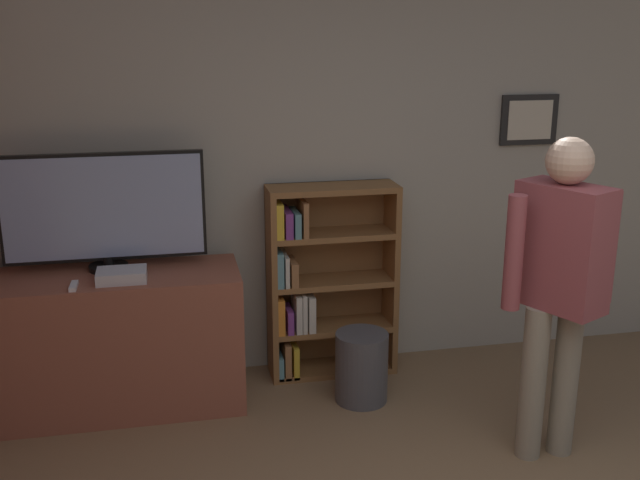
{
  "coord_description": "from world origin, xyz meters",
  "views": [
    {
      "loc": [
        -1.19,
        -1.72,
        2.16
      ],
      "look_at": [
        -0.44,
        1.87,
        1.1
      ],
      "focal_mm": 42.0,
      "sensor_mm": 36.0,
      "label": 1
    }
  ],
  "objects_px": {
    "television": "(104,210)",
    "waste_bin": "(362,367)",
    "bookshelf": "(321,282)",
    "person": "(559,275)",
    "game_console": "(122,275)"
  },
  "relations": [
    {
      "from": "television",
      "to": "waste_bin",
      "type": "distance_m",
      "value": 1.74
    },
    {
      "from": "game_console",
      "to": "waste_bin",
      "type": "distance_m",
      "value": 1.48
    },
    {
      "from": "television",
      "to": "person",
      "type": "distance_m",
      "value": 2.46
    },
    {
      "from": "bookshelf",
      "to": "person",
      "type": "xyz_separation_m",
      "value": [
        0.94,
        -1.19,
        0.38
      ]
    },
    {
      "from": "television",
      "to": "game_console",
      "type": "bearing_deg",
      "value": -68.99
    },
    {
      "from": "person",
      "to": "game_console",
      "type": "bearing_deg",
      "value": -138.01
    },
    {
      "from": "game_console",
      "to": "person",
      "type": "bearing_deg",
      "value": -21.99
    },
    {
      "from": "person",
      "to": "waste_bin",
      "type": "distance_m",
      "value": 1.34
    },
    {
      "from": "bookshelf",
      "to": "television",
      "type": "bearing_deg",
      "value": -174.72
    },
    {
      "from": "television",
      "to": "waste_bin",
      "type": "xyz_separation_m",
      "value": [
        1.42,
        -0.31,
        -0.95
      ]
    },
    {
      "from": "bookshelf",
      "to": "waste_bin",
      "type": "relative_size",
      "value": 2.89
    },
    {
      "from": "game_console",
      "to": "waste_bin",
      "type": "relative_size",
      "value": 0.63
    },
    {
      "from": "game_console",
      "to": "person",
      "type": "height_order",
      "value": "person"
    },
    {
      "from": "person",
      "to": "waste_bin",
      "type": "bearing_deg",
      "value": -160.12
    },
    {
      "from": "game_console",
      "to": "waste_bin",
      "type": "bearing_deg",
      "value": -4.15
    }
  ]
}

